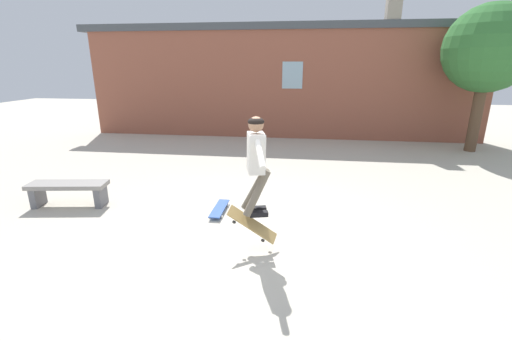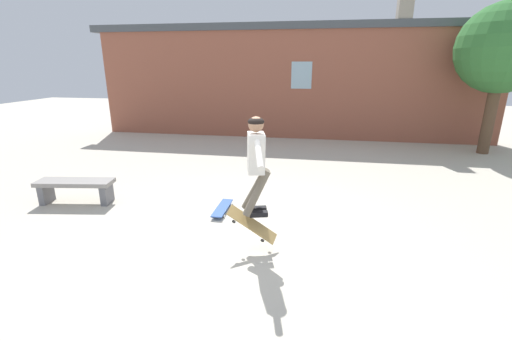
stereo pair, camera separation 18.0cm
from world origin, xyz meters
name	(u,v)px [view 1 (the left image)]	position (x,y,z in m)	size (l,w,h in m)	color
ground_plane	(242,239)	(0.00, 0.00, 0.00)	(40.00, 40.00, 0.00)	beige
building_backdrop	(280,81)	(0.03, 7.84, 2.03)	(14.66, 0.52, 4.76)	#93513D
tree_right	(489,50)	(6.06, 6.50, 2.99)	(2.48, 2.48, 4.25)	brown
park_bench	(68,189)	(-3.49, 0.85, 0.33)	(1.48, 0.63, 0.46)	gray
skater	(256,158)	(0.25, -0.19, 1.37)	(0.46, 1.35, 1.40)	silver
skateboard_flipping	(252,225)	(0.21, -0.27, 0.40)	(0.70, 0.28, 0.55)	#AD894C
skateboard_resting	(219,208)	(-0.58, 0.95, 0.07)	(0.24, 0.82, 0.08)	#2D519E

